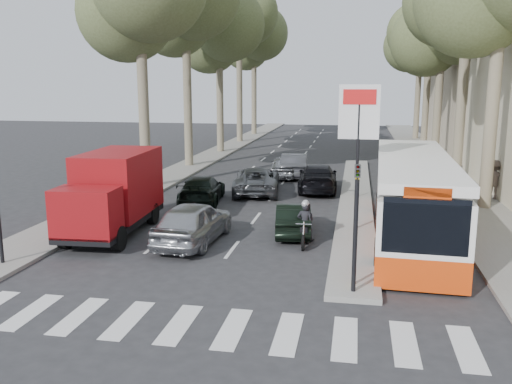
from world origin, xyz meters
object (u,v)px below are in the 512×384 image
silver_hatchback (193,222)px  motorcycle (305,224)px  dark_hatchback (293,218)px  red_truck (114,192)px  city_bus (412,195)px

silver_hatchback → motorcycle: bearing=-166.4°
silver_hatchback → dark_hatchback: (3.38, 1.88, -0.17)m
silver_hatchback → red_truck: bearing=-8.1°
silver_hatchback → city_bus: 8.08m
red_truck → city_bus: (11.04, 1.47, -0.01)m
silver_hatchback → red_truck: size_ratio=0.77×
dark_hatchback → city_bus: 4.48m
dark_hatchback → red_truck: bearing=3.3°
city_bus → red_truck: bearing=-170.2°
silver_hatchback → dark_hatchback: size_ratio=1.24×
silver_hatchback → city_bus: bearing=-160.4°
dark_hatchback → red_truck: red_truck is taller
red_truck → dark_hatchback: bearing=7.1°
red_truck → city_bus: red_truck is taller
dark_hatchback → red_truck: (-6.68, -1.18, 1.03)m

